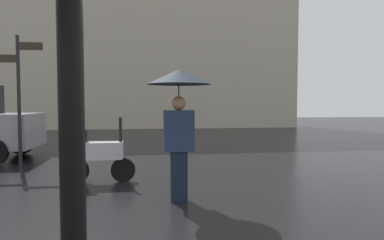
% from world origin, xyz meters
% --- Properties ---
extents(pedestrian_with_umbrella, '(0.98, 0.98, 2.01)m').
position_xyz_m(pedestrian_with_umbrella, '(0.64, 2.67, 1.58)').
color(pedestrian_with_umbrella, black).
rests_on(pedestrian_with_umbrella, ground).
extents(parked_scooter, '(1.32, 0.32, 1.23)m').
position_xyz_m(parked_scooter, '(-0.77, 4.04, 0.55)').
color(parked_scooter, black).
rests_on(parked_scooter, ground).
extents(street_signpost, '(1.08, 0.08, 3.10)m').
position_xyz_m(street_signpost, '(-2.84, 6.02, 1.87)').
color(street_signpost, black).
rests_on(street_signpost, ground).
extents(building_block, '(18.50, 2.14, 12.46)m').
position_xyz_m(building_block, '(0.00, 17.98, 6.23)').
color(building_block, '#B2A893').
rests_on(building_block, ground).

